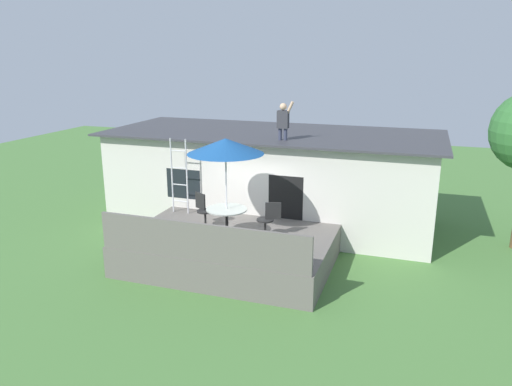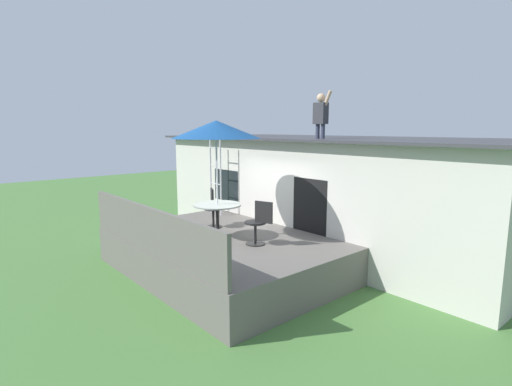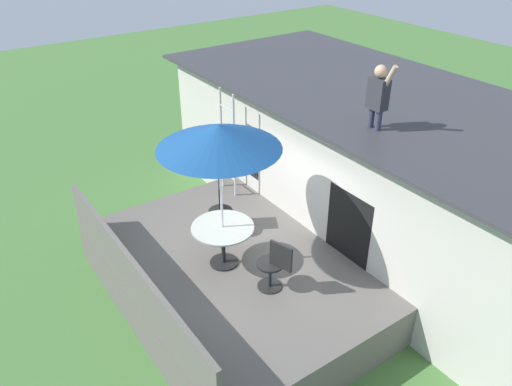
% 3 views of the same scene
% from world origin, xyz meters
% --- Properties ---
extents(ground_plane, '(40.00, 40.00, 0.00)m').
position_xyz_m(ground_plane, '(0.00, 0.00, 0.00)').
color(ground_plane, '#477538').
extents(house, '(10.50, 4.50, 2.93)m').
position_xyz_m(house, '(-0.00, 3.60, 1.47)').
color(house, beige).
rests_on(house, ground).
extents(deck, '(5.21, 3.82, 0.80)m').
position_xyz_m(deck, '(0.00, 0.00, 0.40)').
color(deck, '#605B56').
rests_on(deck, ground).
extents(deck_railing, '(5.11, 0.08, 0.90)m').
position_xyz_m(deck_railing, '(0.00, -1.86, 1.25)').
color(deck_railing, '#605B56').
rests_on(deck_railing, deck).
extents(patio_table, '(1.04, 1.04, 0.74)m').
position_xyz_m(patio_table, '(-0.03, -0.23, 1.39)').
color(patio_table, black).
rests_on(patio_table, deck).
extents(patio_umbrella, '(1.90, 1.90, 2.54)m').
position_xyz_m(patio_umbrella, '(-0.03, -0.23, 3.15)').
color(patio_umbrella, silver).
rests_on(patio_umbrella, deck).
extents(step_ladder, '(0.52, 0.04, 2.20)m').
position_xyz_m(step_ladder, '(-2.06, 1.16, 1.90)').
color(step_ladder, silver).
rests_on(step_ladder, deck).
extents(person_figure, '(0.47, 0.20, 1.11)m').
position_xyz_m(person_figure, '(0.73, 2.26, 3.54)').
color(person_figure, '#33384C').
rests_on(person_figure, house).
extents(patio_chair_left, '(0.58, 0.44, 0.92)m').
position_xyz_m(patio_chair_left, '(-0.90, 0.24, 1.26)').
color(patio_chair_left, black).
rests_on(patio_chair_left, deck).
extents(patio_chair_right, '(0.61, 0.44, 0.92)m').
position_xyz_m(patio_chair_right, '(0.97, 0.07, 1.26)').
color(patio_chair_right, black).
rests_on(patio_chair_right, deck).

